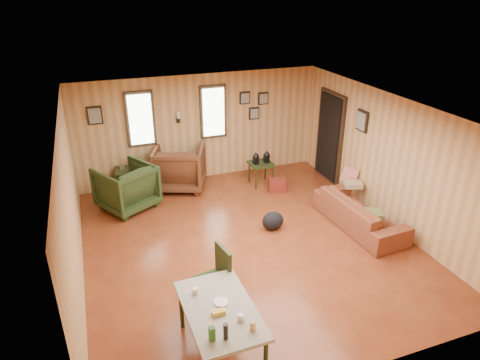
# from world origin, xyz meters

# --- Properties ---
(room) EXTENTS (5.54, 6.04, 2.44)m
(room) POSITION_xyz_m (0.17, 0.27, 1.21)
(room) COLOR brown
(room) RESTS_ON ground
(sofa) EXTENTS (0.69, 2.01, 0.77)m
(sofa) POSITION_xyz_m (2.15, -0.18, 0.39)
(sofa) COLOR brown
(sofa) RESTS_ON ground
(recliner_brown) EXTENTS (1.33, 1.29, 1.08)m
(recliner_brown) POSITION_xyz_m (-0.60, 2.61, 0.54)
(recliner_brown) COLOR #532D19
(recliner_brown) RESTS_ON ground
(recliner_green) EXTENTS (1.31, 1.28, 1.01)m
(recliner_green) POSITION_xyz_m (-1.81, 2.05, 0.50)
(recliner_green) COLOR #253518
(recliner_green) RESTS_ON ground
(end_table) EXTENTS (0.59, 0.54, 0.70)m
(end_table) POSITION_xyz_m (-1.69, 2.68, 0.39)
(end_table) COLOR #223015
(end_table) RESTS_ON ground
(side_table) EXTENTS (0.51, 0.51, 0.80)m
(side_table) POSITION_xyz_m (1.14, 2.15, 0.55)
(side_table) COLOR #223015
(side_table) RESTS_ON ground
(cooler) EXTENTS (0.43, 0.36, 0.26)m
(cooler) POSITION_xyz_m (1.35, 1.72, 0.13)
(cooler) COLOR maroon
(cooler) RESTS_ON ground
(backpack) EXTENTS (0.48, 0.41, 0.35)m
(backpack) POSITION_xyz_m (0.60, 0.28, 0.18)
(backpack) COLOR black
(backpack) RESTS_ON ground
(sofa_pillows) EXTENTS (0.92, 1.75, 0.36)m
(sofa_pillows) POSITION_xyz_m (2.30, 0.06, 0.50)
(sofa_pillows) COLOR brown
(sofa_pillows) RESTS_ON sofa
(dining_table) EXTENTS (0.83, 1.36, 0.88)m
(dining_table) POSITION_xyz_m (-1.19, -2.17, 0.62)
(dining_table) COLOR gray
(dining_table) RESTS_ON ground
(dining_chair) EXTENTS (0.50, 0.50, 0.96)m
(dining_chair) POSITION_xyz_m (-0.99, -1.36, 0.54)
(dining_chair) COLOR #253518
(dining_chair) RESTS_ON ground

